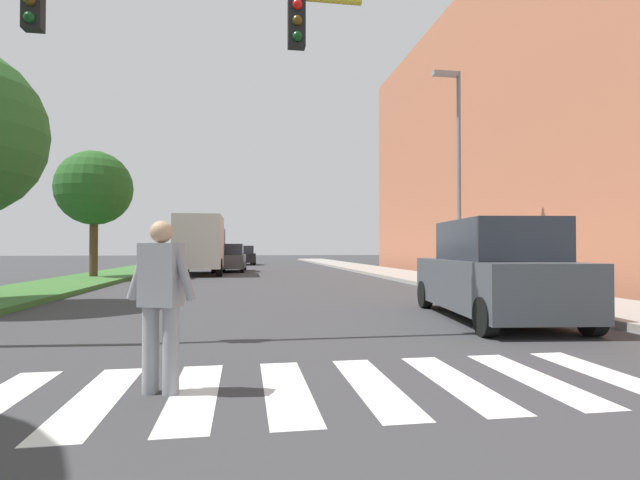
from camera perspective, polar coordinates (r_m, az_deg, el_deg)
ground_plane at (r=27.55m, az=-8.20°, el=-3.94°), size 140.00×140.00×0.00m
crosswalk at (r=5.01m, az=-4.04°, el=-17.40°), size 7.65×2.20×0.01m
median_strip at (r=26.38m, az=-23.57°, el=-3.83°), size 3.12×64.00×0.15m
tree_far at (r=24.06m, az=-25.43°, el=5.59°), size 3.36×3.36×5.70m
sidewalk_right at (r=26.76m, az=8.26°, el=-3.86°), size 3.00×64.00×0.15m
traffic_light_gantry at (r=8.83m, az=-31.86°, el=18.17°), size 7.34×0.30×6.00m
street_lamp_right at (r=17.62m, az=16.02°, el=9.43°), size 1.02×0.24×7.50m
pedestrian_performer at (r=4.94m, az=-18.51°, el=-6.59°), size 0.73×0.36×1.69m
suv_crossing at (r=10.09m, az=20.08°, el=-3.71°), size 2.45×4.79×1.97m
sedan_midblock at (r=29.52m, az=-10.72°, el=-2.22°), size 1.99×4.38×1.68m
sedan_distant at (r=41.47m, az=-9.13°, el=-1.89°), size 2.02×4.34×1.63m
truck_box_delivery at (r=26.52m, az=-14.03°, el=-0.50°), size 2.40×6.20×3.10m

